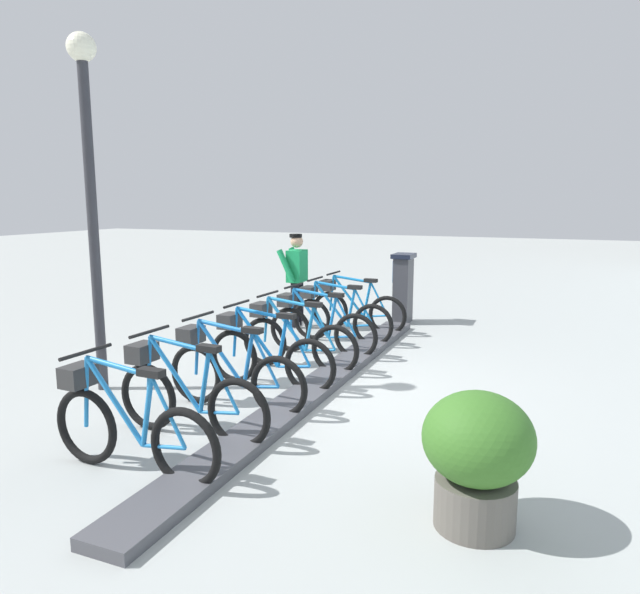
{
  "coord_description": "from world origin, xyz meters",
  "views": [
    {
      "loc": [
        -2.58,
        6.15,
        2.25
      ],
      "look_at": [
        0.5,
        -1.22,
        0.9
      ],
      "focal_mm": 32.36,
      "sensor_mm": 36.0,
      "label": 1
    }
  ],
  "objects_px": {
    "bike_docked_1": "(337,316)",
    "worker_near_rack": "(297,277)",
    "payment_kiosk": "(403,287)",
    "bike_docked_2": "(317,326)",
    "bike_docked_7": "(126,425)",
    "bike_docked_0": "(354,307)",
    "bike_docked_5": "(230,371)",
    "bike_docked_6": "(185,394)",
    "lamp_post": "(89,164)",
    "planter_bush": "(477,453)",
    "bike_docked_3": "(294,338)",
    "bike_docked_4": "(265,353)"
  },
  "relations": [
    {
      "from": "bike_docked_3",
      "to": "bike_docked_4",
      "type": "xyz_separation_m",
      "value": [
        0.0,
        0.81,
        0.0
      ]
    },
    {
      "from": "lamp_post",
      "to": "bike_docked_1",
      "type": "bearing_deg",
      "value": -118.86
    },
    {
      "from": "bike_docked_4",
      "to": "lamp_post",
      "type": "xyz_separation_m",
      "value": [
        1.78,
        0.81,
        2.22
      ]
    },
    {
      "from": "bike_docked_3",
      "to": "bike_docked_4",
      "type": "distance_m",
      "value": 0.81
    },
    {
      "from": "bike_docked_0",
      "to": "bike_docked_6",
      "type": "height_order",
      "value": "same"
    },
    {
      "from": "bike_docked_1",
      "to": "bike_docked_4",
      "type": "bearing_deg",
      "value": 90.0
    },
    {
      "from": "bike_docked_2",
      "to": "planter_bush",
      "type": "xyz_separation_m",
      "value": [
        -2.77,
        3.74,
        0.11
      ]
    },
    {
      "from": "bike_docked_0",
      "to": "bike_docked_4",
      "type": "relative_size",
      "value": 1.0
    },
    {
      "from": "bike_docked_2",
      "to": "lamp_post",
      "type": "relative_size",
      "value": 0.42
    },
    {
      "from": "bike_docked_7",
      "to": "lamp_post",
      "type": "height_order",
      "value": "lamp_post"
    },
    {
      "from": "bike_docked_7",
      "to": "bike_docked_6",
      "type": "bearing_deg",
      "value": -90.0
    },
    {
      "from": "payment_kiosk",
      "to": "bike_docked_4",
      "type": "relative_size",
      "value": 0.74
    },
    {
      "from": "bike_docked_2",
      "to": "lamp_post",
      "type": "bearing_deg",
      "value": 53.69
    },
    {
      "from": "bike_docked_7",
      "to": "worker_near_rack",
      "type": "relative_size",
      "value": 1.04
    },
    {
      "from": "bike_docked_2",
      "to": "bike_docked_4",
      "type": "distance_m",
      "value": 1.62
    },
    {
      "from": "worker_near_rack",
      "to": "bike_docked_0",
      "type": "bearing_deg",
      "value": -178.25
    },
    {
      "from": "bike_docked_0",
      "to": "bike_docked_2",
      "type": "relative_size",
      "value": 1.0
    },
    {
      "from": "bike_docked_5",
      "to": "bike_docked_7",
      "type": "height_order",
      "value": "same"
    },
    {
      "from": "payment_kiosk",
      "to": "bike_docked_6",
      "type": "relative_size",
      "value": 0.74
    },
    {
      "from": "bike_docked_6",
      "to": "worker_near_rack",
      "type": "height_order",
      "value": "worker_near_rack"
    },
    {
      "from": "bike_docked_3",
      "to": "lamp_post",
      "type": "xyz_separation_m",
      "value": [
        1.78,
        1.62,
        2.22
      ]
    },
    {
      "from": "bike_docked_0",
      "to": "bike_docked_1",
      "type": "relative_size",
      "value": 1.0
    },
    {
      "from": "payment_kiosk",
      "to": "bike_docked_3",
      "type": "relative_size",
      "value": 0.74
    },
    {
      "from": "bike_docked_3",
      "to": "planter_bush",
      "type": "distance_m",
      "value": 4.03
    },
    {
      "from": "bike_docked_3",
      "to": "bike_docked_4",
      "type": "relative_size",
      "value": 1.0
    },
    {
      "from": "bike_docked_7",
      "to": "bike_docked_3",
      "type": "bearing_deg",
      "value": -90.0
    },
    {
      "from": "bike_docked_0",
      "to": "worker_near_rack",
      "type": "xyz_separation_m",
      "value": [
        1.07,
        0.03,
        0.48
      ]
    },
    {
      "from": "bike_docked_0",
      "to": "planter_bush",
      "type": "distance_m",
      "value": 6.03
    },
    {
      "from": "payment_kiosk",
      "to": "worker_near_rack",
      "type": "relative_size",
      "value": 0.77
    },
    {
      "from": "payment_kiosk",
      "to": "bike_docked_1",
      "type": "relative_size",
      "value": 0.74
    },
    {
      "from": "bike_docked_3",
      "to": "bike_docked_5",
      "type": "height_order",
      "value": "same"
    },
    {
      "from": "bike_docked_2",
      "to": "bike_docked_7",
      "type": "distance_m",
      "value": 4.05
    },
    {
      "from": "bike_docked_0",
      "to": "worker_near_rack",
      "type": "relative_size",
      "value": 1.04
    },
    {
      "from": "bike_docked_4",
      "to": "bike_docked_5",
      "type": "distance_m",
      "value": 0.81
    },
    {
      "from": "bike_docked_3",
      "to": "bike_docked_6",
      "type": "bearing_deg",
      "value": 90.0
    },
    {
      "from": "worker_near_rack",
      "to": "planter_bush",
      "type": "relative_size",
      "value": 1.71
    },
    {
      "from": "bike_docked_5",
      "to": "worker_near_rack",
      "type": "bearing_deg",
      "value": -75.03
    },
    {
      "from": "worker_near_rack",
      "to": "bike_docked_2",
      "type": "bearing_deg",
      "value": 124.09
    },
    {
      "from": "planter_bush",
      "to": "bike_docked_2",
      "type": "bearing_deg",
      "value": -53.49
    },
    {
      "from": "bike_docked_1",
      "to": "worker_near_rack",
      "type": "height_order",
      "value": "worker_near_rack"
    },
    {
      "from": "bike_docked_0",
      "to": "bike_docked_5",
      "type": "xyz_separation_m",
      "value": [
        0.0,
        4.05,
        0.0
      ]
    },
    {
      "from": "bike_docked_0",
      "to": "bike_docked_2",
      "type": "bearing_deg",
      "value": 90.0
    },
    {
      "from": "payment_kiosk",
      "to": "bike_docked_1",
      "type": "distance_m",
      "value": 1.98
    },
    {
      "from": "worker_near_rack",
      "to": "bike_docked_7",
      "type": "bearing_deg",
      "value": 100.79
    },
    {
      "from": "bike_docked_5",
      "to": "planter_bush",
      "type": "relative_size",
      "value": 1.77
    },
    {
      "from": "payment_kiosk",
      "to": "bike_docked_5",
      "type": "bearing_deg",
      "value": 83.62
    },
    {
      "from": "bike_docked_0",
      "to": "worker_near_rack",
      "type": "bearing_deg",
      "value": 1.75
    },
    {
      "from": "bike_docked_0",
      "to": "lamp_post",
      "type": "height_order",
      "value": "lamp_post"
    },
    {
      "from": "bike_docked_0",
      "to": "bike_docked_5",
      "type": "bearing_deg",
      "value": 90.0
    },
    {
      "from": "bike_docked_3",
      "to": "bike_docked_6",
      "type": "relative_size",
      "value": 1.0
    }
  ]
}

